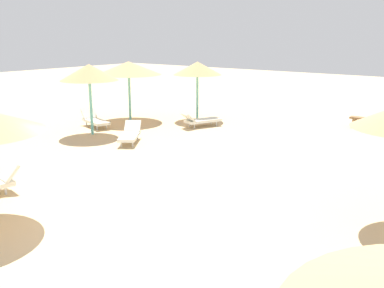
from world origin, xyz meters
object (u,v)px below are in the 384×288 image
(lounger_5, at_px, (200,120))
(lounger_0, at_px, (95,120))
(lounger_4, at_px, (130,134))
(bench_0, at_px, (367,121))
(parasol_4, at_px, (89,73))
(parasol_0, at_px, (129,68))
(parasol_5, at_px, (197,68))

(lounger_5, bearing_deg, lounger_0, -141.85)
(lounger_4, relative_size, bench_0, 1.25)
(parasol_4, bearing_deg, lounger_0, 136.12)
(parasol_4, bearing_deg, parasol_0, 107.68)
(bench_0, bearing_deg, parasol_0, -152.67)
(lounger_5, bearing_deg, lounger_4, -96.04)
(parasol_0, bearing_deg, parasol_4, -72.32)
(parasol_4, height_order, lounger_4, parasol_4)
(parasol_4, distance_m, parasol_5, 5.65)
(parasol_5, relative_size, lounger_4, 1.51)
(parasol_5, bearing_deg, parasol_4, -105.40)
(parasol_4, distance_m, lounger_5, 5.43)
(parasol_4, xyz_separation_m, bench_0, (8.91, 8.41, -2.28))
(lounger_0, bearing_deg, parasol_5, 59.04)
(parasol_4, relative_size, lounger_5, 1.50)
(lounger_5, distance_m, bench_0, 7.55)
(lounger_0, bearing_deg, bench_0, 36.16)
(lounger_5, xyz_separation_m, bench_0, (6.19, 4.32, 0.03))
(parasol_0, relative_size, lounger_4, 1.67)
(lounger_4, xyz_separation_m, lounger_5, (0.43, 4.08, -0.00))
(parasol_0, height_order, bench_0, parasol_0)
(lounger_0, height_order, lounger_5, lounger_0)
(lounger_0, bearing_deg, lounger_5, 38.15)
(lounger_0, distance_m, lounger_5, 4.88)
(parasol_0, bearing_deg, lounger_5, 12.40)
(bench_0, bearing_deg, parasol_5, -158.23)
(lounger_0, relative_size, lounger_4, 1.04)
(lounger_0, xyz_separation_m, bench_0, (10.03, 7.33, 0.02))
(parasol_5, xyz_separation_m, lounger_4, (0.78, -5.44, -2.22))
(parasol_4, height_order, bench_0, parasol_4)
(parasol_5, bearing_deg, lounger_0, -120.96)
(lounger_4, height_order, lounger_5, lounger_4)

